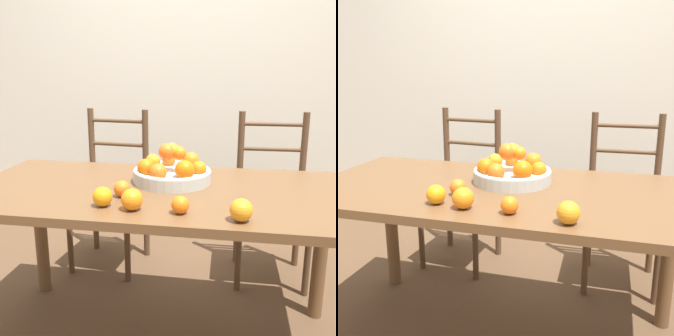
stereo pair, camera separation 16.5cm
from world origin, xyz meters
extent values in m
cube|color=silver|center=(0.00, 1.48, 1.30)|extent=(8.00, 0.06, 2.60)
cube|color=brown|center=(0.00, 0.00, 0.74)|extent=(1.67, 0.82, 0.03)
cylinder|color=brown|center=(-0.75, 0.33, 0.36)|extent=(0.07, 0.07, 0.72)
cylinder|color=brown|center=(0.75, 0.33, 0.36)|extent=(0.07, 0.07, 0.72)
cylinder|color=#B2B7B2|center=(0.03, 0.10, 0.78)|extent=(0.35, 0.35, 0.05)
torus|color=#B2B7B2|center=(0.03, 0.10, 0.81)|extent=(0.35, 0.35, 0.02)
sphere|color=orange|center=(0.16, 0.10, 0.82)|extent=(0.07, 0.07, 0.07)
sphere|color=orange|center=(0.11, 0.20, 0.83)|extent=(0.08, 0.08, 0.08)
sphere|color=orange|center=(0.00, 0.22, 0.83)|extent=(0.06, 0.06, 0.06)
sphere|color=orange|center=(-0.07, 0.17, 0.83)|extent=(0.07, 0.07, 0.07)
sphere|color=orange|center=(-0.07, 0.04, 0.83)|extent=(0.08, 0.08, 0.08)
sphere|color=orange|center=(-0.01, -0.01, 0.83)|extent=(0.07, 0.07, 0.07)
sphere|color=orange|center=(0.10, 0.01, 0.84)|extent=(0.08, 0.08, 0.08)
sphere|color=orange|center=(0.07, 0.10, 0.89)|extent=(0.06, 0.06, 0.06)
sphere|color=orange|center=(0.03, 0.11, 0.90)|extent=(0.07, 0.07, 0.07)
sphere|color=orange|center=(0.01, 0.09, 0.90)|extent=(0.07, 0.07, 0.07)
sphere|color=orange|center=(0.13, -0.29, 0.79)|extent=(0.06, 0.06, 0.06)
sphere|color=orange|center=(-0.13, -0.14, 0.79)|extent=(0.07, 0.07, 0.07)
sphere|color=orange|center=(-0.17, -0.26, 0.79)|extent=(0.07, 0.07, 0.07)
sphere|color=orange|center=(0.34, -0.32, 0.79)|extent=(0.08, 0.08, 0.08)
sphere|color=orange|center=(-0.05, -0.28, 0.80)|extent=(0.08, 0.08, 0.08)
cylinder|color=#513823|center=(-0.68, 0.54, 0.22)|extent=(0.04, 0.04, 0.45)
cylinder|color=#513823|center=(-0.30, 0.50, 0.22)|extent=(0.04, 0.04, 0.45)
cylinder|color=#513823|center=(-0.64, 0.89, 0.50)|extent=(0.04, 0.04, 1.00)
cylinder|color=#513823|center=(-0.26, 0.86, 0.50)|extent=(0.04, 0.04, 1.00)
cube|color=#513823|center=(-0.47, 0.70, 0.47)|extent=(0.46, 0.44, 0.04)
cylinder|color=#513823|center=(-0.45, 0.88, 0.61)|extent=(0.38, 0.06, 0.02)
cylinder|color=#513823|center=(-0.45, 0.88, 0.77)|extent=(0.38, 0.06, 0.02)
cylinder|color=#513823|center=(-0.45, 0.88, 0.92)|extent=(0.38, 0.06, 0.02)
cylinder|color=#513823|center=(0.35, 0.51, 0.22)|extent=(0.04, 0.04, 0.45)
cylinder|color=#513823|center=(0.73, 0.52, 0.22)|extent=(0.04, 0.04, 0.45)
cylinder|color=#513823|center=(0.34, 0.87, 0.50)|extent=(0.04, 0.04, 1.00)
cylinder|color=#513823|center=(0.72, 0.88, 0.50)|extent=(0.04, 0.04, 1.00)
cube|color=#513823|center=(0.54, 0.70, 0.47)|extent=(0.43, 0.41, 0.04)
cylinder|color=#513823|center=(0.53, 0.88, 0.61)|extent=(0.38, 0.03, 0.02)
cylinder|color=#513823|center=(0.53, 0.88, 0.77)|extent=(0.38, 0.03, 0.02)
cylinder|color=#513823|center=(0.53, 0.88, 0.92)|extent=(0.38, 0.03, 0.02)
camera|label=1|loc=(0.31, -1.58, 1.25)|focal=42.00mm
camera|label=2|loc=(0.47, -1.54, 1.25)|focal=42.00mm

